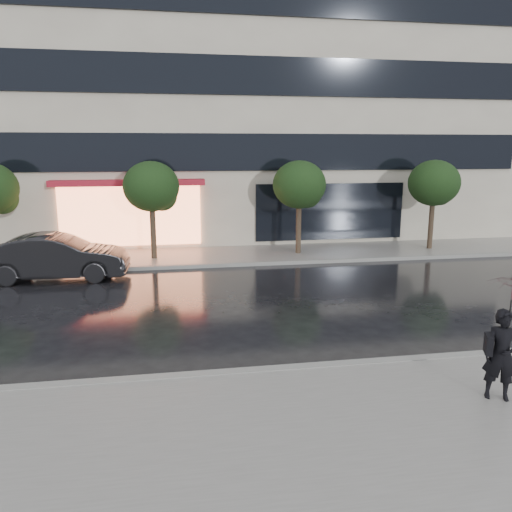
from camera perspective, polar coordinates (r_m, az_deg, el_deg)
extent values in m
plane|color=black|center=(11.31, 2.52, -11.07)|extent=(120.00, 120.00, 0.00)
cube|color=slate|center=(8.48, 7.37, -19.22)|extent=(60.00, 4.50, 0.12)
cube|color=slate|center=(20.99, -3.31, 0.07)|extent=(60.00, 3.50, 0.12)
cube|color=gray|center=(10.39, 3.70, -12.86)|extent=(60.00, 0.25, 0.14)
cube|color=gray|center=(19.29, -2.74, -0.98)|extent=(60.00, 0.25, 0.14)
cube|color=beige|center=(28.60, -5.37, 21.28)|extent=(30.00, 12.00, 18.00)
cube|color=black|center=(22.20, -3.93, 11.75)|extent=(28.00, 0.12, 1.60)
cube|color=black|center=(22.41, -4.06, 19.96)|extent=(28.00, 0.12, 1.60)
cube|color=#FF8C59|center=(22.33, -14.12, 4.46)|extent=(6.00, 0.10, 2.60)
cube|color=#A5192A|center=(21.86, -14.39, 8.12)|extent=(6.40, 0.70, 0.25)
cube|color=black|center=(23.41, 8.48, 5.04)|extent=(7.00, 0.10, 2.60)
sphere|color=black|center=(21.41, -27.04, 5.88)|extent=(1.20, 1.20, 1.20)
cylinder|color=#33261C|center=(20.45, -11.66, 2.48)|extent=(0.22, 0.22, 2.20)
ellipsoid|color=black|center=(20.22, -11.89, 7.79)|extent=(2.20, 2.20, 1.98)
sphere|color=black|center=(20.44, -10.69, 6.76)|extent=(1.20, 1.20, 1.20)
cylinder|color=#33261C|center=(21.08, 4.88, 2.98)|extent=(0.22, 0.22, 2.20)
ellipsoid|color=black|center=(20.86, 4.97, 8.13)|extent=(2.20, 2.20, 1.98)
sphere|color=black|center=(21.19, 5.87, 7.09)|extent=(1.20, 1.20, 1.20)
cylinder|color=#33261C|center=(23.30, 19.35, 3.21)|extent=(0.22, 0.22, 2.20)
ellipsoid|color=black|center=(23.10, 19.68, 7.87)|extent=(2.20, 2.20, 1.98)
sphere|color=black|center=(23.50, 20.23, 6.91)|extent=(1.20, 1.20, 1.20)
imported|color=black|center=(18.55, -21.83, -0.11)|extent=(4.84, 1.80, 1.58)
imported|color=black|center=(9.85, 26.27, -10.10)|extent=(0.70, 0.60, 1.64)
imported|color=#330911|center=(9.55, 27.17, -4.33)|extent=(1.09, 1.10, 0.76)
cylinder|color=black|center=(9.67, 26.92, -6.79)|extent=(0.02, 0.02, 0.82)
cube|color=black|center=(9.69, 25.04, -9.11)|extent=(0.22, 0.32, 0.35)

